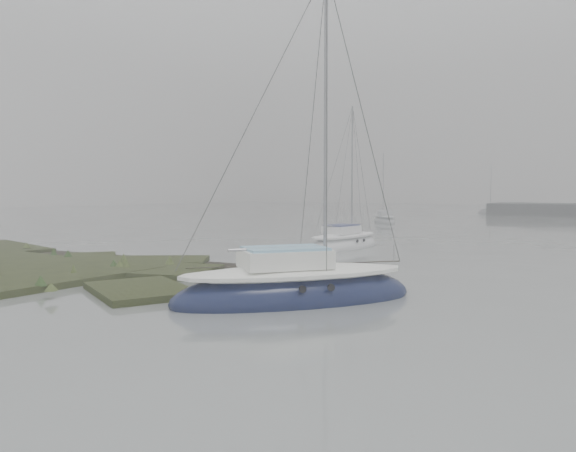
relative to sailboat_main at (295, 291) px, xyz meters
The scene contains 5 objects.
ground 29.44m from the sailboat_main, 99.72° to the left, with size 160.00×160.00×0.00m, color slate.
sailboat_main is the anchor object (origin of this frame).
sailboat_white 14.19m from the sailboat_main, 112.18° to the left, with size 2.39×5.84×8.03m.
sailboat_far_a 37.92m from the sailboat_main, 109.90° to the left, with size 4.21×5.00×7.02m.
sailboat_far_c 61.83m from the sailboat_main, 98.32° to the left, with size 5.05×3.21×6.78m.
Camera 1 is at (13.15, -11.79, 3.06)m, focal length 35.00 mm.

